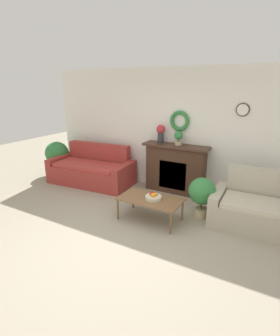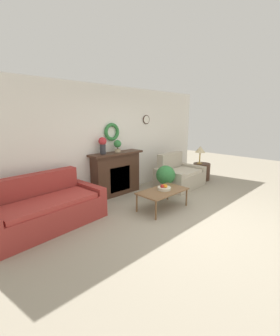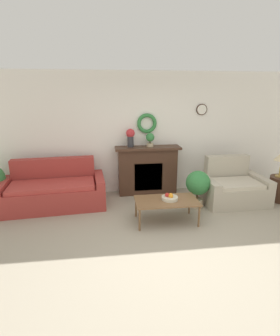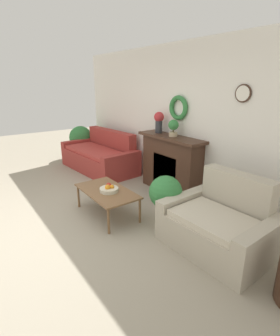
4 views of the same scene
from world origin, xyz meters
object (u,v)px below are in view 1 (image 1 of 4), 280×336
Objects in this scene: potted_plant_floor_by_couch at (57,154)px; vase_on_mantel_left at (161,132)px; potted_plant_floor_by_loveseat at (202,193)px; potted_plant_on_mantel at (179,137)px; couch_left at (92,170)px; coffee_table at (150,200)px; loveseat_right at (252,207)px; fruit_bowl at (153,197)px; fireplace at (175,168)px.

vase_on_mantel_left is at bearing 8.06° from potted_plant_floor_by_couch.
potted_plant_on_mantel is at bearing 133.33° from potted_plant_floor_by_loveseat.
coffee_table is at bearing -29.82° from couch_left.
potted_plant_on_mantel reaches higher than loveseat_right.
fruit_bowl reaches higher than coffee_table.
couch_left reaches higher than potted_plant_floor_by_loveseat.
fireplace is 2.07m from couch_left.
potted_plant_floor_by_couch is at bearing -171.94° from vase_on_mantel_left.
couch_left is at bearing -168.04° from potted_plant_on_mantel.
potted_plant_on_mantel is 0.40× the size of potted_plant_floor_by_loveseat.
fireplace reaches higher than coffee_table.
potted_plant_floor_by_couch is at bearing 163.11° from fruit_bowl.
coffee_table is at bearing -144.37° from potted_plant_floor_by_loveseat.
fireplace is 0.86m from vase_on_mantel_left.
fireplace is 1.62× the size of potted_plant_floor_by_couch.
fruit_bowl is 1.77m from vase_on_mantel_left.
vase_on_mantel_left is at bearing 179.18° from fireplace.
couch_left is 2.35× the size of potted_plant_floor_by_couch.
couch_left is 6.93× the size of potted_plant_on_mantel.
vase_on_mantel_left is 0.45× the size of potted_plant_floor_by_couch.
potted_plant_floor_by_loveseat reaches higher than fruit_bowl.
potted_plant_on_mantel is at bearing 7.24° from couch_left.
coffee_table is at bearing -170.56° from fruit_bowl.
loveseat_right reaches higher than fruit_bowl.
vase_on_mantel_left is 0.53× the size of potted_plant_floor_by_loveseat.
coffee_table is (-1.59, -0.74, 0.07)m from loveseat_right.
fireplace is at bearing 134.54° from potted_plant_floor_by_loveseat.
potted_plant_floor_by_loveseat is (-0.83, -0.19, 0.17)m from loveseat_right.
potted_plant_floor_by_couch is at bearing -173.32° from potted_plant_on_mantel.
loveseat_right is at bearing 24.79° from coffee_table.
coffee_table is 3.51m from potted_plant_floor_by_couch.
potted_plant_floor_by_couch is (-3.28, -0.38, -0.71)m from potted_plant_on_mantel.
fruit_bowl is at bearing -68.95° from vase_on_mantel_left.
fruit_bowl is 1.64m from potted_plant_on_mantel.
loveseat_right reaches higher than potted_plant_floor_by_couch.
potted_plant_floor_by_couch is (-1.23, 0.05, 0.23)m from couch_left.
potted_plant_floor_by_couch is at bearing -172.97° from fireplace.
vase_on_mantel_left reaches higher than fireplace.
vase_on_mantel_left reaches higher than couch_left.
loveseat_right is 4.96m from potted_plant_floor_by_couch.
loveseat_right is at bearing -22.47° from fireplace.
potted_plant_on_mantel is at bearing -2.66° from vase_on_mantel_left.
couch_left is 2.39m from fruit_bowl.
fireplace reaches higher than loveseat_right.
fireplace is at bearing 163.84° from potted_plant_on_mantel.
potted_plant_floor_by_couch is (-3.41, 1.03, 0.10)m from fruit_bowl.
fireplace is at bearing 96.92° from fruit_bowl.
potted_plant_on_mantel is at bearing 94.98° from fruit_bowl.
fireplace is 1.30× the size of coffee_table.
potted_plant_floor_by_loveseat is (1.26, -0.90, -0.85)m from vase_on_mantel_left.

